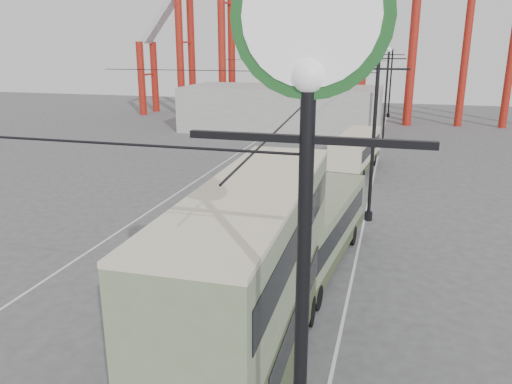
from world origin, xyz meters
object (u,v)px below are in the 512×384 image
(single_decker_green, at_px, (314,231))
(pedestrian, at_px, (210,293))
(double_decker_bus, at_px, (253,273))
(single_decker_cream, at_px, (356,151))
(lamp_post_near, at_px, (306,173))

(single_decker_green, height_order, pedestrian, single_decker_green)
(double_decker_bus, relative_size, single_decker_cream, 1.14)
(double_decker_bus, xyz_separation_m, single_decker_green, (0.51, 7.90, -1.55))
(single_decker_green, relative_size, single_decker_cream, 1.14)
(lamp_post_near, relative_size, single_decker_green, 0.99)
(single_decker_cream, distance_m, pedestrian, 23.49)
(double_decker_bus, distance_m, single_decker_green, 8.06)
(single_decker_cream, relative_size, pedestrian, 6.04)
(lamp_post_near, height_order, single_decker_green, lamp_post_near)
(lamp_post_near, relative_size, double_decker_bus, 0.99)
(double_decker_bus, bearing_deg, single_decker_cream, 87.29)
(lamp_post_near, bearing_deg, double_decker_bus, 112.13)
(pedestrian, bearing_deg, double_decker_bus, 102.24)
(double_decker_bus, relative_size, single_decker_green, 1.00)
(lamp_post_near, xyz_separation_m, single_decker_cream, (-1.71, 32.35, -6.23))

